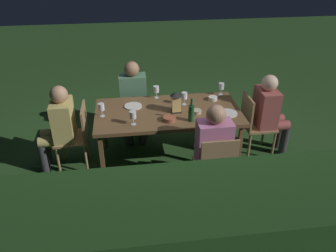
# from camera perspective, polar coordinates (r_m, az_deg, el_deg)

# --- Properties ---
(ground_plane) EXTENTS (16.00, 16.00, 0.00)m
(ground_plane) POSITION_cam_1_polar(r_m,az_deg,el_deg) (4.66, 0.00, -5.51)
(ground_plane) COLOR #26471E
(dining_table) EXTENTS (1.82, 0.94, 0.74)m
(dining_table) POSITION_cam_1_polar(r_m,az_deg,el_deg) (4.29, 0.00, 1.95)
(dining_table) COLOR brown
(dining_table) RESTS_ON ground
(chair_head_far) EXTENTS (0.40, 0.42, 0.87)m
(chair_head_far) POSITION_cam_1_polar(r_m,az_deg,el_deg) (4.41, -15.11, -1.36)
(chair_head_far) COLOR #9E7A51
(chair_head_far) RESTS_ON ground
(person_in_mustard) EXTENTS (0.48, 0.38, 1.15)m
(person_in_mustard) POSITION_cam_1_polar(r_m,az_deg,el_deg) (4.37, -17.90, 0.18)
(person_in_mustard) COLOR tan
(person_in_mustard) RESTS_ON ground
(chair_side_left_b) EXTENTS (0.42, 0.40, 0.87)m
(chair_side_left_b) POSITION_cam_1_polar(r_m,az_deg,el_deg) (5.12, -5.85, 4.19)
(chair_side_left_b) COLOR #9E7A51
(chair_side_left_b) RESTS_ON ground
(person_in_green) EXTENTS (0.38, 0.47, 1.15)m
(person_in_green) POSITION_cam_1_polar(r_m,az_deg,el_deg) (4.88, -5.84, 4.79)
(person_in_green) COLOR #4C7A5B
(person_in_green) RESTS_ON ground
(chair_head_near) EXTENTS (0.40, 0.42, 0.87)m
(chair_head_near) POSITION_cam_1_polar(r_m,az_deg,el_deg) (4.67, 14.26, 0.61)
(chair_head_near) COLOR #9E7A51
(chair_head_near) RESTS_ON ground
(person_in_rust) EXTENTS (0.48, 0.38, 1.15)m
(person_in_rust) POSITION_cam_1_polar(r_m,az_deg,el_deg) (4.67, 16.73, 2.38)
(person_in_rust) COLOR #9E4C47
(person_in_rust) RESTS_ON ground
(chair_side_right_a) EXTENTS (0.42, 0.40, 0.87)m
(chair_side_right_a) POSITION_cam_1_polar(r_m,az_deg,el_deg) (3.76, 8.01, -6.54)
(chair_side_right_a) COLOR #9E7A51
(chair_side_right_a) RESTS_ON ground
(person_in_pink) EXTENTS (0.38, 0.47, 1.15)m
(person_in_pink) POSITION_cam_1_polar(r_m,az_deg,el_deg) (3.83, 7.43, -2.99)
(person_in_pink) COLOR #C675A3
(person_in_pink) RESTS_ON ground
(lantern_centerpiece) EXTENTS (0.15, 0.15, 0.27)m
(lantern_centerpiece) POSITION_cam_1_polar(r_m,az_deg,el_deg) (4.19, 1.39, 4.27)
(lantern_centerpiece) COLOR black
(lantern_centerpiece) RESTS_ON dining_table
(green_bottle_on_table) EXTENTS (0.07, 0.07, 0.29)m
(green_bottle_on_table) POSITION_cam_1_polar(r_m,az_deg,el_deg) (4.00, 3.93, 2.25)
(green_bottle_on_table) COLOR #144723
(green_bottle_on_table) RESTS_ON dining_table
(wine_glass_a) EXTENTS (0.08, 0.08, 0.17)m
(wine_glass_a) POSITION_cam_1_polar(r_m,az_deg,el_deg) (4.56, -2.00, 6.10)
(wine_glass_a) COLOR silver
(wine_glass_a) RESTS_ON dining_table
(wine_glass_b) EXTENTS (0.08, 0.08, 0.17)m
(wine_glass_b) POSITION_cam_1_polar(r_m,az_deg,el_deg) (3.93, -5.92, 1.77)
(wine_glass_b) COLOR silver
(wine_glass_b) RESTS_ON dining_table
(wine_glass_c) EXTENTS (0.08, 0.08, 0.17)m
(wine_glass_c) POSITION_cam_1_polar(r_m,az_deg,el_deg) (4.17, -11.15, 3.07)
(wine_glass_c) COLOR silver
(wine_glass_c) RESTS_ON dining_table
(wine_glass_d) EXTENTS (0.08, 0.08, 0.17)m
(wine_glass_d) POSITION_cam_1_polar(r_m,az_deg,el_deg) (4.38, 2.77, 5.02)
(wine_glass_d) COLOR silver
(wine_glass_d) RESTS_ON dining_table
(wine_glass_e) EXTENTS (0.08, 0.08, 0.17)m
(wine_glass_e) POSITION_cam_1_polar(r_m,az_deg,el_deg) (4.71, 8.94, 6.55)
(wine_glass_e) COLOR silver
(wine_glass_e) RESTS_ON dining_table
(plate_a) EXTENTS (0.24, 0.24, 0.01)m
(plate_a) POSITION_cam_1_polar(r_m,az_deg,el_deg) (4.26, 10.01, 2.14)
(plate_a) COLOR silver
(plate_a) RESTS_ON dining_table
(plate_b) EXTENTS (0.23, 0.23, 0.01)m
(plate_b) POSITION_cam_1_polar(r_m,az_deg,el_deg) (4.39, -5.90, 3.35)
(plate_b) COLOR silver
(plate_b) RESTS_ON dining_table
(bowl_olives) EXTENTS (0.12, 0.12, 0.05)m
(bowl_olives) POSITION_cam_1_polar(r_m,az_deg,el_deg) (4.58, 7.55, 4.66)
(bowl_olives) COLOR silver
(bowl_olives) RESTS_ON dining_table
(bowl_bread) EXTENTS (0.11, 0.11, 0.04)m
(bowl_bread) POSITION_cam_1_polar(r_m,az_deg,el_deg) (4.22, 4.88, 2.46)
(bowl_bread) COLOR #BCAD8E
(bowl_bread) RESTS_ON dining_table
(bowl_salad) EXTENTS (0.15, 0.15, 0.05)m
(bowl_salad) POSITION_cam_1_polar(r_m,az_deg,el_deg) (4.03, 0.21, 1.26)
(bowl_salad) COLOR #9E5138
(bowl_salad) RESTS_ON dining_table
(side_table) EXTENTS (0.56, 0.56, 0.63)m
(side_table) POSITION_cam_1_polar(r_m,az_deg,el_deg) (3.62, 26.05, -12.99)
(side_table) COLOR brown
(side_table) RESTS_ON ground
(potted_plant_corner) EXTENTS (0.54, 0.54, 0.81)m
(potted_plant_corner) POSITION_cam_1_polar(r_m,az_deg,el_deg) (3.26, 4.63, -13.32)
(potted_plant_corner) COLOR brown
(potted_plant_corner) RESTS_ON ground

